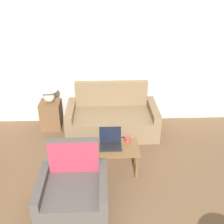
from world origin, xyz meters
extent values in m
cube|color=silver|center=(0.00, 4.11, 1.30)|extent=(6.30, 0.05, 2.60)
cube|color=white|center=(-0.74, 4.08, 1.55)|extent=(1.10, 0.01, 1.30)
cube|color=white|center=(0.58, 4.08, 1.55)|extent=(1.10, 0.01, 1.30)
cube|color=#846B4C|center=(0.46, 3.56, 0.21)|extent=(1.45, 0.92, 0.41)
cube|color=#846B4C|center=(0.46, 3.96, 0.46)|extent=(1.45, 0.12, 0.91)
cube|color=#846B4C|center=(-0.34, 3.56, 0.28)|extent=(0.14, 0.92, 0.56)
cube|color=#846B4C|center=(1.25, 3.56, 0.28)|extent=(0.14, 0.92, 0.56)
cube|color=#514C47|center=(-0.12, 1.63, 0.20)|extent=(0.68, 0.80, 0.41)
cube|color=#514C47|center=(-0.12, 1.98, 0.45)|extent=(0.68, 0.10, 0.89)
cube|color=#514C47|center=(-0.51, 1.63, 0.26)|extent=(0.10, 0.80, 0.53)
cube|color=#514C47|center=(0.27, 1.63, 0.26)|extent=(0.10, 0.80, 0.53)
cube|color=#B23347|center=(-0.12, 1.92, 0.55)|extent=(0.66, 0.01, 0.64)
cube|color=brown|center=(-0.76, 3.81, 0.29)|extent=(0.40, 0.40, 0.57)
ellipsoid|color=beige|center=(-0.76, 3.81, 0.66)|extent=(0.21, 0.21, 0.19)
cylinder|color=tan|center=(-0.76, 3.81, 0.79)|extent=(0.02, 0.02, 0.06)
cone|color=white|center=(-0.76, 3.81, 0.91)|extent=(0.36, 0.36, 0.19)
cube|color=brown|center=(0.41, 2.43, 0.43)|extent=(0.84, 0.48, 0.03)
cylinder|color=brown|center=(0.04, 2.24, 0.21)|extent=(0.04, 0.04, 0.41)
cylinder|color=brown|center=(0.78, 2.24, 0.21)|extent=(0.04, 0.04, 0.41)
cylinder|color=brown|center=(0.04, 2.62, 0.21)|extent=(0.04, 0.04, 0.41)
cylinder|color=brown|center=(0.78, 2.62, 0.21)|extent=(0.04, 0.04, 0.41)
cube|color=black|center=(0.39, 2.43, 0.45)|extent=(0.34, 0.24, 0.02)
cube|color=black|center=(0.39, 2.58, 0.58)|extent=(0.34, 0.07, 0.24)
cylinder|color=#B23D38|center=(0.66, 2.56, 0.49)|extent=(0.09, 0.09, 0.09)
ellipsoid|color=white|center=(0.11, 2.38, 0.48)|extent=(0.15, 0.15, 0.08)
camera|label=1|loc=(0.28, -0.86, 2.78)|focal=42.00mm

